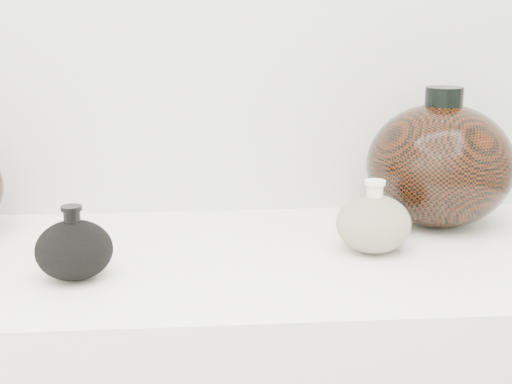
{
  "coord_description": "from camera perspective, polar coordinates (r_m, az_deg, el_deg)",
  "views": [
    {
      "loc": [
        -0.03,
        -0.08,
        1.26
      ],
      "look_at": [
        0.05,
        0.92,
        1.01
      ],
      "focal_mm": 50.0,
      "sensor_mm": 36.0,
      "label": 1
    }
  ],
  "objects": [
    {
      "name": "cream_gourd_vase",
      "position": [
        1.11,
        9.38,
        -2.46
      ],
      "size": [
        0.14,
        0.14,
        0.11
      ],
      "color": "#C5B29D",
      "rests_on": "display_counter"
    },
    {
      "name": "black_gourd_vase",
      "position": [
        1.02,
        -14.34,
        -4.47
      ],
      "size": [
        0.12,
        0.12,
        0.1
      ],
      "color": "black",
      "rests_on": "display_counter"
    },
    {
      "name": "right_round_pot",
      "position": [
        1.26,
        14.48,
        2.14
      ],
      "size": [
        0.33,
        0.33,
        0.24
      ],
      "color": "black",
      "rests_on": "display_counter"
    }
  ]
}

